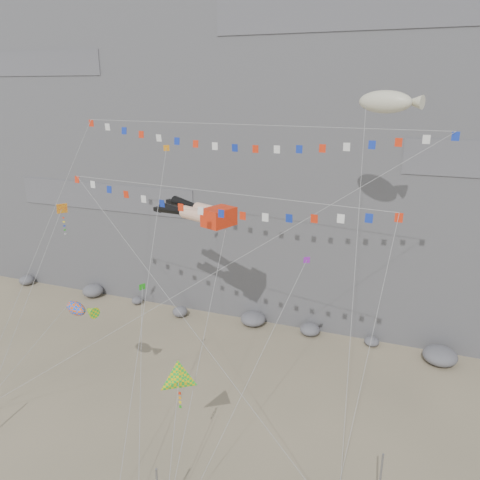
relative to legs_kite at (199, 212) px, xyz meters
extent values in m
plane|color=gray|center=(1.47, -7.84, -14.22)|extent=(120.00, 120.00, 0.00)
cube|color=slate|center=(1.47, 24.16, 10.78)|extent=(80.00, 28.00, 50.00)
cube|color=red|center=(1.99, -0.78, 0.01)|extent=(2.44, 2.79, 1.38)
cylinder|color=#F3B997|center=(-0.14, -0.68, 0.01)|extent=(2.54, 1.81, 1.02)
sphere|color=black|center=(-1.22, -0.25, 0.01)|extent=(0.93, 0.93, 0.93)
cone|color=black|center=(-2.50, 0.26, -0.07)|extent=(2.90, 1.82, 0.95)
cube|color=black|center=(-4.22, 0.95, -0.39)|extent=(0.99, 0.71, 0.34)
cylinder|color=#F3B997|center=(0.37, 0.60, 0.01)|extent=(2.54, 1.81, 1.02)
sphere|color=black|center=(-0.71, 1.03, 0.01)|extent=(0.93, 0.93, 0.93)
cone|color=black|center=(-1.99, 1.54, 0.14)|extent=(2.92, 1.82, 1.02)
cube|color=black|center=(-3.71, 2.23, 0.04)|extent=(0.99, 0.71, 0.34)
cylinder|color=gray|center=(3.31, -8.12, -7.08)|extent=(0.03, 0.03, 20.58)
cylinder|color=gray|center=(-5.04, -6.04, -3.67)|extent=(0.03, 0.03, 29.93)
cylinder|color=gray|center=(7.89, -7.35, -5.77)|extent=(0.03, 0.03, 21.14)
cylinder|color=gray|center=(-11.31, -7.97, -6.92)|extent=(0.03, 0.03, 16.91)
cylinder|color=gray|center=(-9.93, -9.77, -9.96)|extent=(0.03, 0.03, 11.79)
cylinder|color=gray|center=(4.05, -13.12, -10.76)|extent=(0.03, 0.03, 8.08)
cylinder|color=gray|center=(13.27, -4.05, -2.88)|extent=(0.03, 0.03, 25.69)
cylinder|color=gray|center=(-0.64, -7.67, -4.59)|extent=(0.03, 0.03, 23.88)
cylinder|color=gray|center=(7.11, -7.65, -8.10)|extent=(0.03, 0.03, 16.77)
cylinder|color=gray|center=(0.43, -10.44, -8.98)|extent=(0.03, 0.03, 13.20)
camera|label=1|loc=(15.35, -32.28, 9.33)|focal=35.00mm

